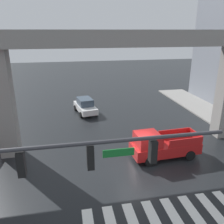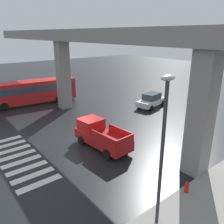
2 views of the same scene
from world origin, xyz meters
name	(u,v)px [view 2 (image 2 of 2)]	position (x,y,z in m)	size (l,w,h in m)	color
ground_plane	(78,140)	(0.00, 0.00, 0.00)	(120.00, 120.00, 0.00)	black
crosswalk_stripes	(19,158)	(0.00, -5.03, 0.01)	(8.25, 2.80, 0.01)	silver
elevated_overpass	(110,45)	(0.00, 3.51, 7.78)	(56.52, 2.01, 9.13)	gray
sidewalk_east	(221,202)	(11.61, 2.00, 0.07)	(4.00, 36.00, 0.15)	gray
pickup_truck	(100,135)	(2.15, 0.78, 0.99)	(5.22, 2.35, 2.08)	red
city_bus	(33,91)	(-13.13, 1.13, 1.72)	(3.71, 11.01, 2.99)	red
sedan_white	(151,100)	(-2.54, 12.03, 0.85)	(2.55, 4.55, 1.72)	silver
street_lamp_near_corner	(163,138)	(10.41, -1.86, 4.56)	(0.44, 0.70, 7.24)	#38383D
fire_hydrant	(186,188)	(10.01, 1.12, 0.43)	(0.24, 0.24, 0.85)	red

